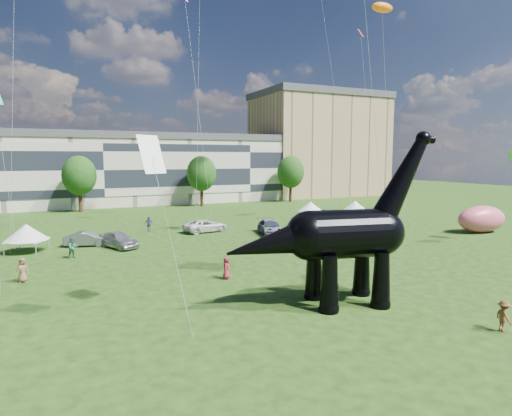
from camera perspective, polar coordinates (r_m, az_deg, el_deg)
name	(u,v)px	position (r m, az deg, el deg)	size (l,w,h in m)	color
ground	(344,306)	(26.12, 11.68, -12.65)	(220.00, 220.00, 0.00)	#16330C
terrace_row	(101,172)	(82.09, -19.96, 4.53)	(78.00, 11.00, 12.00)	beige
apartment_block	(318,147)	(100.94, 8.32, 8.04)	(28.00, 18.00, 22.00)	tan
tree_mid_left	(79,172)	(72.86, -22.52, 4.42)	(5.20, 5.20, 9.44)	#382314
tree_mid_right	(201,171)	(76.28, -7.29, 4.96)	(5.20, 5.20, 9.44)	#382314
tree_far_right	(291,169)	(83.43, 4.64, 5.14)	(5.20, 5.20, 9.44)	#382314
dinosaur_sculpture	(339,237)	(25.44, 10.95, -3.85)	(12.98, 4.60, 10.57)	black
car_silver	(118,239)	(43.10, -17.87, -4.01)	(1.91, 4.74, 1.61)	#B0B1B5
car_grey	(87,239)	(44.94, -21.59, -3.87)	(1.48, 4.23, 1.40)	slate
car_white	(206,226)	(50.01, -6.73, -2.37)	(2.41, 5.22, 1.45)	silver
car_dark	(270,227)	(48.12, 1.92, -2.61)	(2.21, 5.43, 1.58)	#595960
gazebo_near	(310,207)	(60.79, 7.26, 0.18)	(4.28, 4.28, 2.43)	white
gazebo_far	(355,207)	(58.73, 13.03, 0.12)	(4.86, 4.86, 2.86)	white
gazebo_left	(26,232)	(44.17, -28.29, -2.89)	(4.87, 4.87, 2.62)	silver
inflatable_pink	(482,219)	(55.67, 27.86, -1.31)	(6.24, 3.12, 3.12)	#DB5572
visitors	(220,243)	(39.12, -4.80, -4.72)	(48.20, 37.85, 1.86)	#995E29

